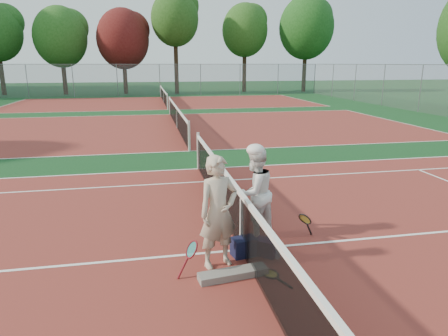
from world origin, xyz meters
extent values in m
plane|color=#0F3717|center=(0.00, 0.00, 0.00)|extent=(130.00, 130.00, 0.00)
cube|color=maroon|center=(0.00, 0.00, 0.00)|extent=(23.77, 10.97, 0.01)
cube|color=maroon|center=(0.00, 13.50, 0.00)|extent=(23.77, 10.97, 0.01)
cube|color=maroon|center=(0.00, 27.00, 0.00)|extent=(23.77, 10.97, 0.01)
imported|color=#C2AF96|center=(-0.47, -0.43, 0.88)|extent=(0.74, 0.60, 1.76)
imported|color=white|center=(0.37, 0.56, 0.82)|extent=(1.00, 0.92, 1.65)
cube|color=black|center=(0.00, -0.20, 0.15)|extent=(0.44, 0.34, 0.31)
cube|color=#27102C|center=(0.35, -0.27, 0.14)|extent=(0.42, 0.40, 0.28)
cube|color=slate|center=(-0.32, -0.84, 0.06)|extent=(1.07, 0.38, 0.11)
cylinder|color=#C9EAFF|center=(0.51, -0.41, 0.15)|extent=(0.09, 0.09, 0.30)
cylinder|color=#382314|center=(-15.35, 38.12, 2.40)|extent=(0.44, 0.44, 4.80)
cylinder|color=#382314|center=(-9.42, 37.78, 2.24)|extent=(0.44, 0.44, 4.48)
ellipsoid|color=#1E4F16|center=(-9.42, 37.78, 5.60)|extent=(5.17, 5.17, 5.94)
cylinder|color=#382314|center=(-3.41, 37.46, 2.19)|extent=(0.44, 0.44, 4.37)
ellipsoid|color=#4D1110|center=(-3.41, 37.46, 5.46)|extent=(5.23, 5.23, 6.02)
cylinder|color=#382314|center=(1.85, 36.74, 2.98)|extent=(0.44, 0.44, 5.95)
ellipsoid|color=#1E4714|center=(1.85, 36.74, 7.44)|extent=(4.79, 4.79, 5.51)
cylinder|color=#382314|center=(9.49, 38.30, 2.62)|extent=(0.44, 0.44, 5.24)
ellipsoid|color=#204B15|center=(9.49, 38.30, 6.55)|extent=(4.93, 4.93, 5.67)
cylinder|color=#382314|center=(16.06, 37.08, 2.73)|extent=(0.44, 0.44, 5.46)
ellipsoid|color=#154614|center=(16.06, 37.08, 6.82)|extent=(5.88, 5.88, 6.76)
camera|label=1|loc=(-1.47, -6.01, 3.06)|focal=32.00mm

